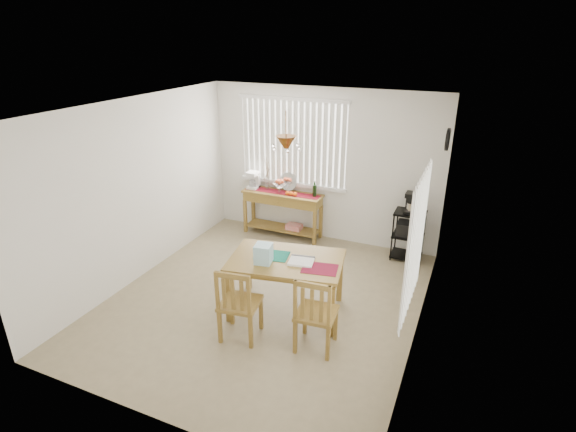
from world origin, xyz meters
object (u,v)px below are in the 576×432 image
at_px(chair_right, 315,314).
at_px(cart_items, 412,203).
at_px(wire_cart, 408,231).
at_px(sideboard, 283,203).
at_px(chair_left, 239,304).
at_px(dining_table, 286,265).

bearing_deg(chair_right, cart_items, 77.97).
xyz_separation_m(wire_cart, chair_right, (-0.57, -2.69, -0.01)).
height_order(sideboard, chair_left, chair_left).
relative_size(sideboard, chair_left, 1.48).
bearing_deg(sideboard, wire_cart, -0.77).
bearing_deg(sideboard, chair_left, -75.81).
distance_m(wire_cart, chair_left, 3.21).
bearing_deg(chair_right, chair_left, -169.31).
bearing_deg(chair_right, wire_cart, 77.93).
relative_size(dining_table, chair_left, 1.61).
bearing_deg(chair_right, dining_table, 136.57).
distance_m(sideboard, chair_right, 3.16).
bearing_deg(dining_table, sideboard, 115.22).
xyz_separation_m(wire_cart, chair_left, (-1.46, -2.85, -0.01)).
distance_m(sideboard, chair_left, 2.98).
bearing_deg(sideboard, chair_right, -59.20).
bearing_deg(wire_cart, sideboard, 179.23).
bearing_deg(dining_table, chair_left, -110.28).
xyz_separation_m(sideboard, chair_right, (1.62, -2.71, -0.13)).
relative_size(cart_items, chair_right, 0.34).
relative_size(wire_cart, dining_table, 0.52).
height_order(sideboard, wire_cart, wire_cart).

